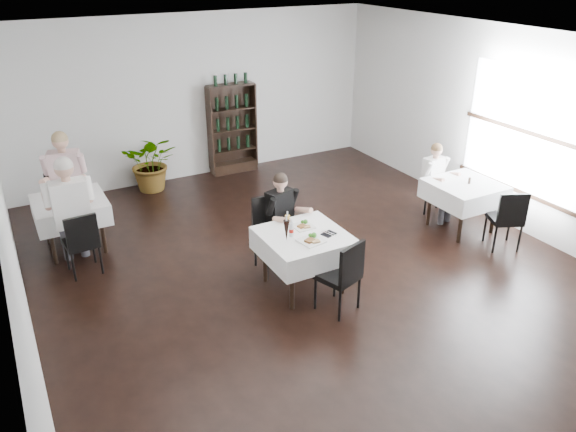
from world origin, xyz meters
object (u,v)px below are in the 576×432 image
object	(u,v)px
wine_shelf	(232,130)
main_table	(304,245)
potted_tree	(152,162)
diner_main	(284,213)

from	to	relation	value
wine_shelf	main_table	world-z (taller)	wine_shelf
main_table	potted_tree	world-z (taller)	potted_tree
potted_tree	diner_main	world-z (taller)	diner_main
main_table	diner_main	bearing A→B (deg)	83.98
main_table	diner_main	world-z (taller)	diner_main
potted_tree	diner_main	bearing A→B (deg)	-76.72
main_table	potted_tree	bearing A→B (deg)	100.32
potted_tree	diner_main	size ratio (longest dim) A/B	0.79
potted_tree	wine_shelf	bearing A→B (deg)	5.92
potted_tree	diner_main	distance (m)	3.59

